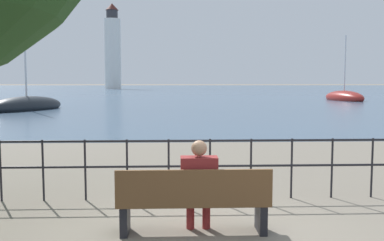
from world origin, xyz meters
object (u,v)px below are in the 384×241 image
object	(u,v)px
sailboat_1	(27,106)
sailboat_2	(344,98)
park_bench	(194,202)
seated_person_left	(199,182)
harbor_lighthouse	(113,49)

from	to	relation	value
sailboat_1	sailboat_2	world-z (taller)	sailboat_1
park_bench	seated_person_left	world-z (taller)	seated_person_left
seated_person_left	sailboat_2	size ratio (longest dim) A/B	0.16
seated_person_left	sailboat_2	world-z (taller)	sailboat_2
park_bench	seated_person_left	size ratio (longest dim) A/B	1.62
sailboat_1	sailboat_2	bearing A→B (deg)	49.31
sailboat_2	park_bench	bearing A→B (deg)	-122.00
park_bench	harbor_lighthouse	bearing A→B (deg)	98.65
park_bench	harbor_lighthouse	world-z (taller)	harbor_lighthouse
park_bench	seated_person_left	distance (m)	0.27
seated_person_left	sailboat_2	xyz separation A→B (m)	(18.60, 41.60, -0.36)
harbor_lighthouse	seated_person_left	bearing A→B (deg)	-81.31
sailboat_2	sailboat_1	bearing A→B (deg)	-160.19
seated_person_left	harbor_lighthouse	bearing A→B (deg)	98.69
seated_person_left	sailboat_2	bearing A→B (deg)	65.91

